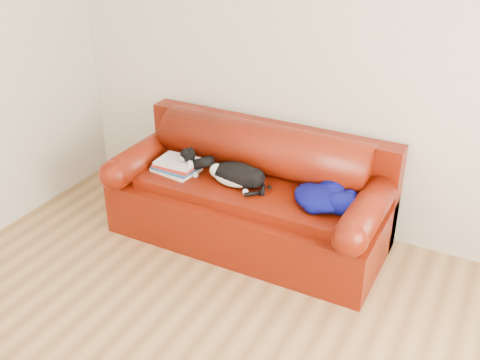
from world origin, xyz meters
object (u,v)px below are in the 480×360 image
object	(u,v)px
book_stack	(177,166)
blanket	(325,197)
cat	(237,175)
sofa_base	(249,212)

from	to	relation	value
book_stack	blanket	bearing A→B (deg)	1.97
cat	blanket	xyz separation A→B (m)	(0.69, 0.03, -0.02)
sofa_base	book_stack	xyz separation A→B (m)	(-0.58, -0.09, 0.31)
cat	blanket	bearing A→B (deg)	3.95
sofa_base	book_stack	bearing A→B (deg)	-171.06
blanket	cat	bearing A→B (deg)	-177.76
book_stack	cat	distance (m)	0.52
sofa_base	book_stack	distance (m)	0.67
sofa_base	blanket	size ratio (longest dim) A/B	3.98
cat	sofa_base	bearing A→B (deg)	52.22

